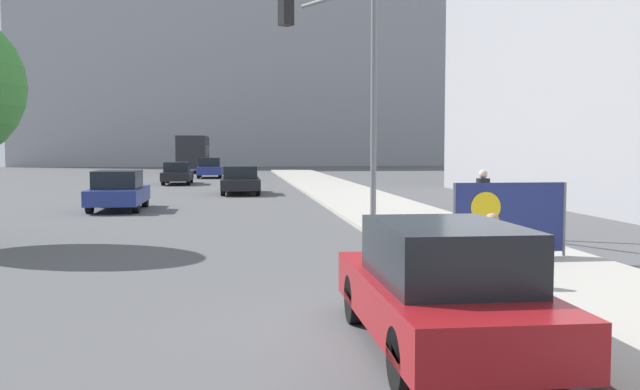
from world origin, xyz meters
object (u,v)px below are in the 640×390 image
(pedestrian_behind, at_px, (483,203))
(car_on_road_distant, at_px, (177,173))
(seated_protester, at_px, (492,248))
(car_on_road_far_lane, at_px, (210,168))
(parked_car_curbside, at_px, (442,288))
(city_bus_on_road, at_px, (194,152))
(car_on_road_nearest, at_px, (118,191))
(car_on_road_midblock, at_px, (240,180))
(protest_banner, at_px, (509,217))
(traffic_light_pole, at_px, (344,69))

(pedestrian_behind, distance_m, car_on_road_distant, 30.01)
(seated_protester, xyz_separation_m, car_on_road_far_lane, (-5.94, 43.57, 0.01))
(seated_protester, distance_m, parked_car_curbside, 3.44)
(car_on_road_distant, bearing_deg, parked_car_curbside, -81.03)
(city_bus_on_road, bearing_deg, car_on_road_nearest, -90.70)
(car_on_road_midblock, xyz_separation_m, car_on_road_distant, (-3.83, 9.71, -0.00))
(seated_protester, bearing_deg, city_bus_on_road, 92.55)
(seated_protester, xyz_separation_m, car_on_road_nearest, (-8.33, 16.12, -0.01))
(car_on_road_nearest, bearing_deg, car_on_road_distant, 87.78)
(protest_banner, xyz_separation_m, car_on_road_far_lane, (-7.37, 40.67, -0.17))
(protest_banner, distance_m, parked_car_curbside, 6.67)
(car_on_road_midblock, height_order, car_on_road_distant, same)
(protest_banner, relative_size, car_on_road_nearest, 0.57)
(car_on_road_midblock, relative_size, car_on_road_distant, 0.99)
(parked_car_curbside, height_order, car_on_road_nearest, parked_car_curbside)
(parked_car_curbside, distance_m, city_bus_on_road, 59.64)
(car_on_road_nearest, bearing_deg, seated_protester, -62.66)
(car_on_road_distant, bearing_deg, protest_banner, -74.02)
(seated_protester, xyz_separation_m, city_bus_on_road, (-7.84, 56.33, 1.16))
(car_on_road_distant, height_order, car_on_road_far_lane, car_on_road_far_lane)
(protest_banner, xyz_separation_m, parked_car_curbside, (-3.13, -5.89, -0.19))
(pedestrian_behind, distance_m, parked_car_curbside, 9.80)
(traffic_light_pole, height_order, city_bus_on_road, traffic_light_pole)
(car_on_road_nearest, height_order, car_on_road_distant, car_on_road_nearest)
(seated_protester, distance_m, pedestrian_behind, 6.41)
(parked_car_curbside, distance_m, car_on_road_midblock, 27.85)
(car_on_road_nearest, relative_size, city_bus_on_road, 0.41)
(car_on_road_distant, height_order, city_bus_on_road, city_bus_on_road)
(seated_protester, height_order, protest_banner, protest_banner)
(seated_protester, xyz_separation_m, pedestrian_behind, (2.02, 6.08, 0.22))
(traffic_light_pole, distance_m, car_on_road_distant, 27.64)
(car_on_road_far_lane, xyz_separation_m, city_bus_on_road, (-1.90, 12.76, 1.15))
(car_on_road_far_lane, relative_size, city_bus_on_road, 0.43)
(protest_banner, relative_size, car_on_road_far_lane, 0.55)
(car_on_road_midblock, distance_m, city_bus_on_road, 31.83)
(traffic_light_pole, bearing_deg, protest_banner, -62.42)
(pedestrian_behind, height_order, car_on_road_distant, pedestrian_behind)
(car_on_road_far_lane, bearing_deg, seated_protester, -82.24)
(car_on_road_nearest, distance_m, car_on_road_distant, 18.39)
(car_on_road_nearest, relative_size, car_on_road_distant, 0.89)
(pedestrian_behind, bearing_deg, parked_car_curbside, -177.34)
(car_on_road_nearest, distance_m, car_on_road_far_lane, 27.56)
(car_on_road_distant, xyz_separation_m, car_on_road_far_lane, (1.68, 9.08, 0.05))
(traffic_light_pole, distance_m, parked_car_curbside, 11.46)
(pedestrian_behind, xyz_separation_m, parked_car_curbside, (-3.72, -9.06, -0.23))
(traffic_light_pole, distance_m, car_on_road_nearest, 11.52)
(pedestrian_behind, distance_m, car_on_road_nearest, 14.42)
(traffic_light_pole, relative_size, car_on_road_nearest, 1.53)
(car_on_road_midblock, bearing_deg, car_on_road_distant, 111.54)
(protest_banner, bearing_deg, city_bus_on_road, 99.84)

